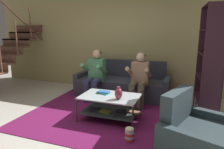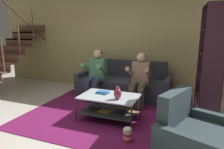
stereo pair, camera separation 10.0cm
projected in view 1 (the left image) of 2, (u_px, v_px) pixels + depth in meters
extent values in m
plane|color=beige|center=(86.00, 125.00, 3.58)|extent=(16.80, 16.80, 0.00)
cube|color=tan|center=(125.00, 38.00, 5.53)|extent=(8.40, 0.12, 2.90)
cube|color=brown|center=(5.00, 55.00, 5.67)|extent=(1.04, 0.29, 0.04)
cube|color=brown|center=(1.00, 58.00, 5.57)|extent=(1.04, 0.02, 0.20)
cube|color=brown|center=(12.00, 47.00, 5.89)|extent=(1.04, 0.29, 0.04)
cube|color=brown|center=(9.00, 50.00, 5.79)|extent=(1.04, 0.02, 0.20)
cube|color=brown|center=(19.00, 39.00, 6.11)|extent=(1.04, 0.29, 0.04)
cube|color=brown|center=(16.00, 42.00, 6.01)|extent=(1.04, 0.02, 0.20)
cube|color=brown|center=(25.00, 33.00, 6.33)|extent=(1.04, 0.29, 0.04)
cube|color=brown|center=(22.00, 35.00, 6.23)|extent=(1.04, 0.02, 0.20)
cube|color=brown|center=(31.00, 26.00, 6.55)|extent=(1.04, 0.29, 0.04)
cube|color=brown|center=(28.00, 29.00, 6.45)|extent=(1.04, 0.02, 0.20)
cube|color=brown|center=(37.00, 20.00, 6.77)|extent=(1.04, 0.29, 0.04)
cube|color=brown|center=(34.00, 23.00, 6.67)|extent=(1.04, 0.02, 0.20)
cylinder|color=brown|center=(0.00, 55.00, 4.97)|extent=(0.04, 0.04, 0.90)
cylinder|color=brown|center=(16.00, 38.00, 5.41)|extent=(0.04, 0.04, 0.90)
cylinder|color=brown|center=(30.00, 23.00, 5.85)|extent=(0.04, 0.04, 0.90)
cylinder|color=brown|center=(42.00, 11.00, 6.29)|extent=(0.04, 0.04, 0.90)
cylinder|color=brown|center=(18.00, 17.00, 5.43)|extent=(0.05, 2.60, 1.86)
cube|color=#343743|center=(122.00, 88.00, 5.12)|extent=(2.09, 0.87, 0.45)
cube|color=#2D2F39|center=(126.00, 68.00, 5.34)|extent=(2.09, 0.18, 0.44)
cube|color=#343743|center=(83.00, 82.00, 5.47)|extent=(0.13, 0.87, 0.57)
cube|color=#343743|center=(167.00, 89.00, 4.74)|extent=(0.13, 0.87, 0.57)
cylinder|color=#333959|center=(87.00, 93.00, 4.65)|extent=(0.14, 0.14, 0.45)
cylinder|color=#333959|center=(94.00, 94.00, 4.58)|extent=(0.14, 0.14, 0.45)
cylinder|color=#333959|center=(90.00, 80.00, 4.76)|extent=(0.14, 0.42, 0.14)
cylinder|color=#333959|center=(97.00, 81.00, 4.69)|extent=(0.14, 0.42, 0.14)
cube|color=#4B8E5C|center=(97.00, 70.00, 4.87)|extent=(0.38, 0.22, 0.54)
cylinder|color=#4B8E5C|center=(86.00, 68.00, 4.76)|extent=(0.09, 0.49, 0.31)
cylinder|color=#4B8E5C|center=(102.00, 69.00, 4.62)|extent=(0.09, 0.49, 0.31)
sphere|color=tan|center=(97.00, 54.00, 4.78)|extent=(0.21, 0.21, 0.21)
ellipsoid|color=black|center=(97.00, 53.00, 4.80)|extent=(0.21, 0.21, 0.13)
cylinder|color=brown|center=(131.00, 98.00, 4.29)|extent=(0.14, 0.14, 0.45)
cylinder|color=brown|center=(141.00, 99.00, 4.23)|extent=(0.14, 0.14, 0.45)
cylinder|color=brown|center=(134.00, 84.00, 4.40)|extent=(0.14, 0.42, 0.14)
cylinder|color=brown|center=(143.00, 85.00, 4.33)|extent=(0.14, 0.42, 0.14)
cube|color=#9F7B5C|center=(140.00, 73.00, 4.51)|extent=(0.38, 0.22, 0.52)
cylinder|color=#9F7B5C|center=(130.00, 72.00, 4.40)|extent=(0.09, 0.49, 0.31)
cylinder|color=#9F7B5C|center=(148.00, 73.00, 4.27)|extent=(0.09, 0.49, 0.31)
sphere|color=tan|center=(141.00, 57.00, 4.44)|extent=(0.21, 0.21, 0.21)
ellipsoid|color=black|center=(141.00, 56.00, 4.45)|extent=(0.21, 0.21, 0.13)
cube|color=#B0BBC1|center=(110.00, 96.00, 3.71)|extent=(1.08, 0.68, 0.02)
cube|color=#2E3F3A|center=(110.00, 111.00, 3.77)|extent=(0.99, 0.63, 0.02)
cylinder|color=#303529|center=(77.00, 110.00, 3.63)|extent=(0.03, 0.03, 0.46)
cylinder|color=#303529|center=(133.00, 119.00, 3.28)|extent=(0.03, 0.03, 0.46)
cylinder|color=#303529|center=(92.00, 99.00, 4.23)|extent=(0.03, 0.03, 0.46)
cylinder|color=#303529|center=(141.00, 105.00, 3.89)|extent=(0.03, 0.03, 0.46)
cube|color=#282E31|center=(95.00, 109.00, 3.82)|extent=(0.21, 0.14, 0.03)
cube|color=#ABB036|center=(105.00, 112.00, 3.69)|extent=(0.23, 0.17, 0.02)
cube|color=#271D31|center=(121.00, 111.00, 3.71)|extent=(0.21, 0.16, 0.03)
cube|color=#A06849|center=(134.00, 112.00, 3.66)|extent=(0.20, 0.13, 0.03)
cube|color=#6B174A|center=(115.00, 107.00, 4.39)|extent=(3.18, 3.41, 0.01)
cube|color=#824666|center=(115.00, 107.00, 4.39)|extent=(1.75, 1.88, 0.00)
ellipsoid|color=maroon|center=(119.00, 94.00, 3.51)|extent=(0.14, 0.14, 0.20)
cylinder|color=maroon|center=(119.00, 88.00, 3.48)|extent=(0.06, 0.06, 0.05)
cube|color=teal|center=(103.00, 93.00, 3.85)|extent=(0.27, 0.20, 0.02)
cube|color=#2C62B8|center=(104.00, 92.00, 3.84)|extent=(0.23, 0.13, 0.02)
cube|color=#311823|center=(206.00, 62.00, 3.96)|extent=(0.33, 0.03, 2.08)
cube|color=#311823|center=(213.00, 70.00, 3.17)|extent=(0.33, 0.03, 2.08)
cube|color=#311823|center=(219.00, 66.00, 3.52)|extent=(0.06, 0.86, 2.08)
cube|color=#311823|center=(203.00, 119.00, 3.78)|extent=(0.37, 0.84, 0.02)
cube|color=#311823|center=(206.00, 99.00, 3.70)|extent=(0.37, 0.84, 0.02)
cube|color=#311823|center=(208.00, 77.00, 3.61)|extent=(0.37, 0.84, 0.02)
cube|color=#311823|center=(210.00, 54.00, 3.52)|extent=(0.37, 0.84, 0.02)
cube|color=#311823|center=(213.00, 30.00, 3.43)|extent=(0.37, 0.84, 0.02)
cube|color=#311823|center=(215.00, 5.00, 3.34)|extent=(0.37, 0.84, 0.02)
cube|color=purple|center=(200.00, 103.00, 4.11)|extent=(0.22, 0.06, 0.33)
cube|color=#AABB3B|center=(200.00, 106.00, 4.06)|extent=(0.22, 0.06, 0.27)
cube|color=gold|center=(201.00, 107.00, 4.02)|extent=(0.25, 0.05, 0.26)
cube|color=#2D52B0|center=(203.00, 106.00, 3.95)|extent=(0.30, 0.05, 0.34)
cube|color=#33834B|center=(202.00, 106.00, 3.92)|extent=(0.24, 0.05, 0.35)
cube|color=gold|center=(201.00, 111.00, 3.88)|extent=(0.23, 0.06, 0.21)
cube|color=#1E2B2B|center=(202.00, 109.00, 3.82)|extent=(0.22, 0.05, 0.32)
cube|color=#2D57AF|center=(202.00, 110.00, 3.76)|extent=(0.22, 0.06, 0.34)
cube|color=silver|center=(203.00, 112.00, 3.72)|extent=(0.25, 0.05, 0.28)
cube|color=#C5392C|center=(204.00, 114.00, 3.68)|extent=(0.26, 0.06, 0.26)
cube|color=#314045|center=(200.00, 143.00, 2.59)|extent=(1.04, 0.98, 0.42)
cube|color=#314045|center=(177.00, 106.00, 2.71)|extent=(0.40, 0.74, 0.44)
cube|color=#314045|center=(210.00, 128.00, 2.90)|extent=(0.82, 0.40, 0.52)
cylinder|color=red|center=(129.00, 139.00, 3.05)|extent=(0.14, 0.14, 0.04)
cylinder|color=white|center=(129.00, 137.00, 3.04)|extent=(0.14, 0.14, 0.04)
cylinder|color=red|center=(129.00, 134.00, 3.03)|extent=(0.14, 0.14, 0.04)
cylinder|color=white|center=(130.00, 131.00, 3.02)|extent=(0.14, 0.14, 0.04)
ellipsoid|color=beige|center=(130.00, 129.00, 3.01)|extent=(0.13, 0.13, 0.05)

